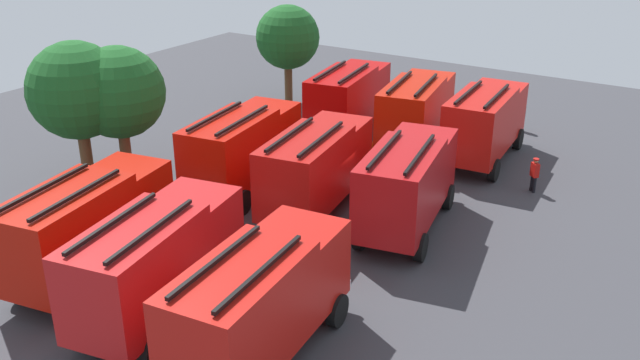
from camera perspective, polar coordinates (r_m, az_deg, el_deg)
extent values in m
plane|color=#38383D|center=(30.58, 0.00, -2.41)|extent=(55.71, 55.71, 0.00)
cube|color=red|center=(22.32, -1.60, -6.75)|extent=(2.44, 2.71, 2.60)
cube|color=#8C9EAD|center=(22.98, -0.37, -4.91)|extent=(0.30, 2.12, 1.46)
cube|color=red|center=(19.70, -6.48, -10.91)|extent=(5.03, 2.98, 2.90)
cube|color=black|center=(19.21, -8.43, -6.47)|extent=(4.31, 0.56, 0.12)
cube|color=black|center=(18.54, -4.90, -7.47)|extent=(4.31, 0.56, 0.12)
cube|color=silver|center=(23.82, -0.20, -7.85)|extent=(0.44, 2.38, 0.28)
cylinder|color=black|center=(23.78, -3.91, -9.11)|extent=(1.13, 0.46, 1.10)
cylinder|color=black|center=(22.83, 1.39, -10.57)|extent=(1.13, 0.46, 1.10)
cube|color=#A91113|center=(30.42, 8.33, 1.51)|extent=(2.63, 2.87, 2.60)
cube|color=#8C9EAD|center=(31.26, 8.83, 2.70)|extent=(0.48, 2.10, 1.46)
cube|color=#A91113|center=(27.22, 6.57, -0.74)|extent=(5.18, 3.35, 2.90)
cube|color=black|center=(26.79, 5.31, 2.55)|extent=(4.27, 0.93, 0.12)
cube|color=black|center=(26.47, 8.16, 2.14)|extent=(4.27, 0.93, 0.12)
cube|color=silver|center=(31.93, 8.74, 0.34)|extent=(0.64, 2.37, 0.28)
cylinder|color=black|center=(31.46, 6.14, -0.68)|extent=(1.15, 0.55, 1.10)
cylinder|color=black|center=(30.98, 10.41, -1.34)|extent=(1.15, 0.55, 1.10)
cylinder|color=black|center=(27.23, 3.29, -4.59)|extent=(1.15, 0.55, 1.10)
cylinder|color=black|center=(26.67, 8.20, -5.44)|extent=(1.15, 0.55, 1.10)
cube|color=red|center=(38.34, 14.31, 5.65)|extent=(2.40, 2.67, 2.60)
cube|color=#8C9EAD|center=(39.23, 14.74, 6.49)|extent=(0.25, 2.12, 1.46)
cube|color=red|center=(35.05, 12.89, 4.39)|extent=(4.99, 2.88, 2.90)
cube|color=black|center=(34.76, 12.02, 7.03)|extent=(4.32, 0.47, 0.12)
cube|color=black|center=(34.43, 14.22, 6.67)|extent=(4.32, 0.47, 0.12)
cube|color=silver|center=(39.80, 14.58, 4.53)|extent=(0.39, 2.38, 0.28)
cylinder|color=black|center=(39.27, 12.47, 3.86)|extent=(1.12, 0.44, 1.10)
cylinder|color=black|center=(38.77, 15.87, 3.26)|extent=(1.12, 0.44, 1.10)
cylinder|color=black|center=(34.84, 10.21, 1.52)|extent=(1.12, 0.44, 1.10)
cylinder|color=black|center=(34.27, 14.01, 0.81)|extent=(1.12, 0.44, 1.10)
cube|color=red|center=(24.83, -9.98, -3.82)|extent=(2.62, 2.86, 2.60)
cube|color=#8C9EAD|center=(25.49, -8.81, -2.21)|extent=(0.47, 2.10, 1.46)
cube|color=red|center=(22.25, -14.69, -7.24)|extent=(5.18, 3.33, 2.90)
cube|color=black|center=(21.91, -16.56, -3.30)|extent=(4.27, 0.91, 0.12)
cube|color=black|center=(21.14, -13.60, -3.98)|extent=(4.27, 0.91, 0.12)
cube|color=silver|center=(26.26, -8.45, -4.96)|extent=(0.63, 2.37, 0.28)
cylinder|color=black|center=(26.29, -11.76, -6.17)|extent=(1.15, 0.54, 1.10)
cylinder|color=black|center=(25.17, -7.14, -7.27)|extent=(1.15, 0.54, 1.10)
cylinder|color=black|center=(23.05, -18.48, -11.59)|extent=(1.15, 0.54, 1.10)
cylinder|color=black|center=(21.76, -13.47, -13.25)|extent=(1.15, 0.54, 1.10)
cube|color=#AE120E|center=(31.63, 1.47, 2.63)|extent=(2.56, 2.81, 2.60)
cube|color=#8C9EAD|center=(32.44, 2.18, 3.74)|extent=(0.41, 2.11, 1.46)
cube|color=#AE120E|center=(28.59, -1.17, 0.63)|extent=(5.13, 3.21, 2.90)
cube|color=black|center=(28.30, -2.47, 3.78)|extent=(4.29, 0.79, 0.12)
cube|color=black|center=(27.75, 0.09, 3.40)|extent=(4.29, 0.79, 0.12)
cube|color=silver|center=(33.09, 2.23, 1.44)|extent=(0.57, 2.38, 0.28)
cylinder|color=black|center=(32.81, -0.37, 0.51)|extent=(1.14, 0.52, 1.10)
cylinder|color=black|center=(31.99, 3.57, -0.16)|extent=(1.14, 0.52, 1.10)
cylinder|color=black|center=(28.80, -4.32, -2.97)|extent=(1.14, 0.52, 1.10)
cylinder|color=black|center=(27.87, 0.08, -3.85)|extent=(1.14, 0.52, 1.10)
cube|color=#B71605|center=(39.57, 8.78, 6.66)|extent=(2.61, 2.85, 2.60)
cube|color=#8C9EAD|center=(40.47, 9.17, 7.47)|extent=(0.46, 2.10, 1.46)
cube|color=#B71605|center=(36.28, 7.45, 5.44)|extent=(5.17, 3.32, 2.90)
cube|color=black|center=(36.00, 6.51, 7.96)|extent=(4.27, 0.89, 0.12)
cube|color=black|center=(35.67, 8.65, 7.70)|extent=(4.27, 0.89, 0.12)
cube|color=silver|center=(41.03, 9.09, 5.56)|extent=(0.62, 2.37, 0.28)
cylinder|color=black|center=(40.49, 7.06, 4.84)|extent=(1.14, 0.54, 1.10)
cylinder|color=black|center=(39.98, 10.38, 4.39)|extent=(1.14, 0.54, 1.10)
cylinder|color=black|center=(36.05, 4.96, 2.57)|extent=(1.14, 0.54, 1.10)
cylinder|color=black|center=(35.47, 8.66, 2.03)|extent=(1.14, 0.54, 1.10)
cube|color=#B11205|center=(27.71, -15.22, -1.34)|extent=(2.60, 2.84, 2.60)
cube|color=#8C9EAD|center=(28.34, -14.03, 0.05)|extent=(0.45, 2.11, 1.46)
cube|color=#B11205|center=(25.28, -19.96, -4.07)|extent=(5.16, 3.29, 2.90)
cube|color=black|center=(25.09, -21.62, -0.56)|extent=(4.28, 0.87, 0.12)
cube|color=black|center=(24.19, -19.24, -1.08)|extent=(4.28, 0.87, 0.12)
cube|color=silver|center=(29.04, -13.58, -2.49)|extent=(0.61, 2.37, 0.28)
cylinder|color=black|center=(29.20, -16.55, -3.56)|extent=(1.14, 0.54, 1.10)
cylinder|color=black|center=(27.85, -12.66, -4.49)|extent=(1.14, 0.54, 1.10)
cylinder|color=black|center=(26.12, -23.17, -7.95)|extent=(1.14, 0.54, 1.10)
cylinder|color=black|center=(24.60, -19.13, -9.30)|extent=(1.14, 0.54, 1.10)
cube|color=#B51005|center=(33.89, -4.24, 4.01)|extent=(2.53, 2.79, 2.60)
cube|color=#8C9EAD|center=(34.66, -3.44, 5.02)|extent=(0.38, 2.11, 1.46)
cube|color=#B51005|center=(31.00, -7.31, 2.30)|extent=(5.11, 3.16, 2.90)
cube|color=black|center=(30.83, -8.56, 5.20)|extent=(4.29, 0.73, 0.12)
cube|color=black|center=(30.14, -6.34, 4.89)|extent=(4.29, 0.73, 0.12)
cube|color=silver|center=(35.27, -3.27, 2.84)|extent=(0.54, 2.38, 0.28)
cylinder|color=black|center=(35.15, -5.74, 1.98)|extent=(1.14, 0.50, 1.10)
cylinder|color=black|center=(34.08, -2.23, 1.39)|extent=(1.14, 0.50, 1.10)
cylinder|color=black|center=(31.34, -10.16, -1.02)|extent=(1.14, 0.50, 1.10)
cylinder|color=black|center=(30.14, -6.37, -1.80)|extent=(1.14, 0.50, 1.10)
cube|color=#AA0605|center=(41.39, 3.59, 7.63)|extent=(2.56, 2.81, 2.60)
cube|color=#8C9EAD|center=(42.26, 4.10, 8.38)|extent=(0.41, 2.11, 1.46)
cube|color=#AA0605|center=(38.21, 1.77, 6.55)|extent=(5.13, 3.22, 2.90)
cube|color=black|center=(38.03, 0.83, 8.94)|extent=(4.29, 0.79, 0.12)
cube|color=black|center=(37.54, 2.79, 8.72)|extent=(4.29, 0.79, 0.12)
cube|color=silver|center=(42.80, 4.11, 6.54)|extent=(0.57, 2.38, 0.28)
cylinder|color=black|center=(42.42, 2.10, 5.86)|extent=(1.14, 0.52, 1.10)
cylinder|color=black|center=(41.65, 5.19, 5.45)|extent=(1.14, 0.52, 1.10)
cylinder|color=black|center=(38.13, -0.61, 3.84)|extent=(1.14, 0.52, 1.10)
cylinder|color=black|center=(37.27, 2.77, 3.34)|extent=(1.14, 0.52, 1.10)
cylinder|color=black|center=(21.93, -12.05, -13.35)|extent=(0.16, 0.16, 0.74)
cylinder|color=black|center=(21.79, -12.34, -13.65)|extent=(0.16, 0.16, 0.74)
cube|color=black|center=(21.46, -12.35, -12.02)|extent=(0.46, 0.32, 0.64)
sphere|color=tan|center=(21.22, -12.45, -11.08)|extent=(0.21, 0.21, 0.21)
cylinder|color=black|center=(21.17, -12.47, -10.90)|extent=(0.26, 0.26, 0.06)
cylinder|color=black|center=(42.47, 0.01, 5.68)|extent=(0.16, 0.16, 0.78)
cylinder|color=black|center=(42.50, 0.29, 5.69)|extent=(0.16, 0.16, 0.78)
cube|color=#B7140F|center=(42.27, 0.15, 6.63)|extent=(0.45, 0.48, 0.68)
sphere|color=tan|center=(42.14, 0.15, 7.22)|extent=(0.22, 0.22, 0.22)
cylinder|color=#B7140F|center=(42.11, 0.15, 7.33)|extent=(0.28, 0.28, 0.07)
cylinder|color=black|center=(41.75, 16.16, 4.39)|extent=(0.16, 0.16, 0.75)
cylinder|color=black|center=(41.79, 15.88, 4.45)|extent=(0.16, 0.16, 0.75)
cube|color=black|center=(41.55, 16.12, 5.34)|extent=(0.27, 0.43, 0.65)
sphere|color=#9E704C|center=(41.43, 16.19, 5.90)|extent=(0.21, 0.21, 0.21)
cylinder|color=black|center=(41.41, 16.20, 6.02)|extent=(0.27, 0.27, 0.06)
cylinder|color=black|center=(33.71, 16.90, -0.24)|extent=(0.16, 0.16, 0.75)
cylinder|color=black|center=(33.54, 17.08, -0.38)|extent=(0.16, 0.16, 0.75)
cube|color=#B7140F|center=(33.36, 17.13, 0.80)|extent=(0.46, 0.47, 0.65)
sphere|color=#9E704C|center=(33.21, 17.22, 1.49)|extent=(0.21, 0.21, 0.21)
cylinder|color=#B7140F|center=(33.17, 17.23, 1.63)|extent=(0.27, 0.27, 0.06)
cylinder|color=brown|center=(34.15, -18.50, 1.69)|extent=(0.55, 0.55, 2.76)
sphere|color=#19511E|center=(33.16, -19.22, 6.93)|extent=(4.42, 4.42, 4.42)
cylinder|color=brown|center=(34.06, -15.53, 1.89)|extent=(0.53, 0.53, 2.63)
sphere|color=#19511E|center=(33.09, -16.11, 6.90)|extent=(4.22, 4.22, 4.22)
cylinder|color=brown|center=(45.29, -2.59, 7.92)|extent=(0.50, 0.50, 2.50)
sphere|color=#19511E|center=(44.60, -2.66, 11.58)|extent=(4.00, 4.00, 4.00)
cone|color=#F2600C|center=(27.04, -4.42, -5.42)|extent=(0.43, 0.43, 0.62)
cone|color=#F2600C|center=(38.65, -3.74, 3.67)|extent=(0.42, 0.42, 0.60)
cone|color=#F2600C|center=(37.65, 4.53, 3.21)|extent=(0.51, 0.51, 0.73)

